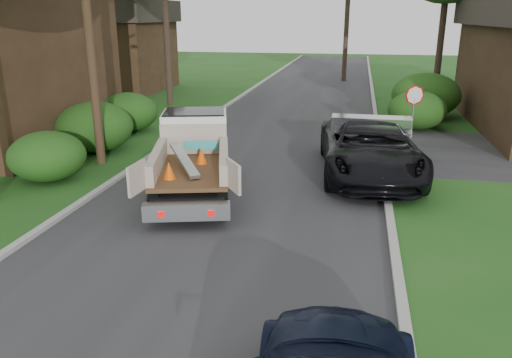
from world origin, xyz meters
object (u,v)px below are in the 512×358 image
object	(u,v)px
black_pickup	(370,148)
stop_sign	(414,104)
house_left_far	(111,44)
utility_pole	(86,7)
flatbed_truck	(194,149)

from	to	relation	value
black_pickup	stop_sign	bearing A→B (deg)	59.62
stop_sign	black_pickup	size ratio (longest dim) A/B	0.39
house_left_far	utility_pole	bearing A→B (deg)	-64.77
flatbed_truck	house_left_far	bearing A→B (deg)	107.69
utility_pole	house_left_far	xyz separation A→B (m)	(-8.02, 17.02, -2.12)
stop_sign	black_pickup	distance (m)	3.94
house_left_far	black_pickup	world-z (taller)	house_left_far
utility_pole	black_pickup	distance (m)	10.05
utility_pole	stop_sign	bearing A→B (deg)	20.62
utility_pole	house_left_far	distance (m)	18.93
stop_sign	utility_pole	world-z (taller)	utility_pole
house_left_far	black_pickup	size ratio (longest dim) A/B	1.18
flatbed_truck	black_pickup	distance (m)	5.59
flatbed_truck	black_pickup	bearing A→B (deg)	6.97
utility_pole	flatbed_truck	xyz separation A→B (m)	(3.90, -1.56, -4.04)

